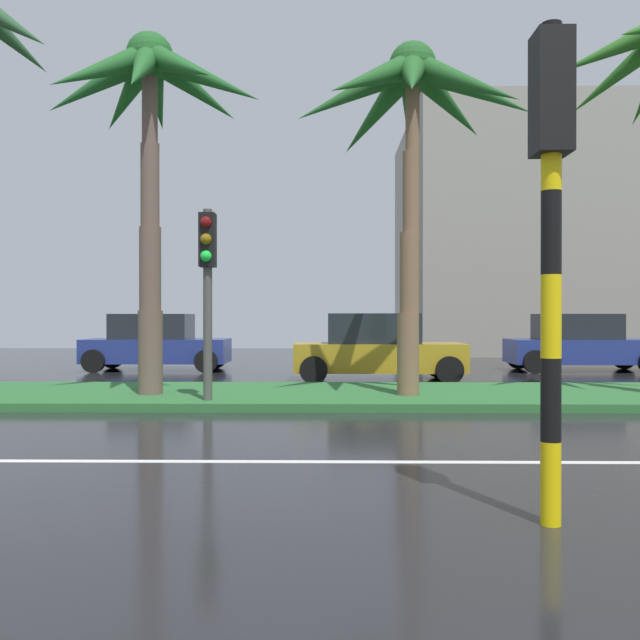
% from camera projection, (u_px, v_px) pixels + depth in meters
% --- Properties ---
extents(ground_plane, '(90.00, 42.00, 0.10)m').
position_uv_depth(ground_plane, '(82.00, 395.00, 14.94)').
color(ground_plane, black).
extents(median_strip, '(85.50, 4.00, 0.15)m').
position_uv_depth(median_strip, '(64.00, 395.00, 13.94)').
color(median_strip, '#2D6B33').
rests_on(median_strip, ground_plane).
extents(palm_tree_centre, '(4.40, 4.32, 6.99)m').
position_uv_depth(palm_tree_centre, '(151.00, 102.00, 13.51)').
color(palm_tree_centre, brown).
rests_on(palm_tree_centre, median_strip).
extents(palm_tree_centre_right, '(4.70, 4.71, 6.75)m').
position_uv_depth(palm_tree_centre_right, '(413.00, 107.00, 13.33)').
color(palm_tree_centre_right, brown).
rests_on(palm_tree_centre_right, median_strip).
extents(traffic_signal_median_right, '(0.28, 0.43, 3.41)m').
position_uv_depth(traffic_signal_median_right, '(207.00, 269.00, 12.40)').
color(traffic_signal_median_right, '#4C4C47').
rests_on(traffic_signal_median_right, median_strip).
extents(traffic_signal_foreground, '(0.28, 0.43, 3.95)m').
position_uv_depth(traffic_signal_foreground, '(550.00, 181.00, 5.50)').
color(traffic_signal_foreground, yellow).
rests_on(traffic_signal_foreground, ground_plane).
extents(car_in_traffic_second, '(4.30, 2.02, 1.72)m').
position_uv_depth(car_in_traffic_second, '(156.00, 343.00, 21.21)').
color(car_in_traffic_second, navy).
rests_on(car_in_traffic_second, ground_plane).
extents(car_in_traffic_third, '(4.30, 2.02, 1.72)m').
position_uv_depth(car_in_traffic_third, '(377.00, 348.00, 17.83)').
color(car_in_traffic_third, '#B28C1E').
rests_on(car_in_traffic_third, ground_plane).
extents(car_in_traffic_fourth, '(4.30, 2.02, 1.72)m').
position_uv_depth(car_in_traffic_fourth, '(580.00, 344.00, 20.92)').
color(car_in_traffic_fourth, navy).
rests_on(car_in_traffic_fourth, ground_plane).
extents(building_far_right, '(20.42, 11.86, 10.82)m').
position_uv_depth(building_far_right, '(618.00, 238.00, 33.58)').
color(building_far_right, gray).
rests_on(building_far_right, ground_plane).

